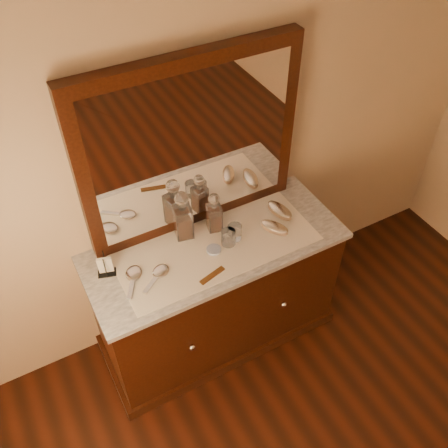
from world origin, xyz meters
The scene contains 18 objects.
dresser_cabinet centered at (0.00, 1.96, 0.41)m, with size 1.40×0.55×0.82m, color black.
dresser_plinth centered at (0.00, 1.96, 0.04)m, with size 1.46×0.59×0.08m, color black.
knob_left centered at (-0.30, 1.67, 0.45)m, with size 0.04×0.04×0.04m, color silver.
knob_right centered at (0.30, 1.67, 0.45)m, with size 0.04×0.04×0.04m, color silver.
marble_top centered at (0.00, 1.96, 0.83)m, with size 1.44×0.59×0.03m, color white.
mirror_frame centered at (0.00, 2.20, 1.35)m, with size 1.20×0.08×1.00m, color black.
mirror_glass centered at (0.00, 2.17, 1.35)m, with size 1.06×0.01×0.86m, color white.
lace_runner centered at (0.00, 1.94, 0.85)m, with size 1.10×0.45×0.00m, color white.
pin_dish centered at (-0.03, 1.92, 0.86)m, with size 0.08×0.08×0.01m, color white.
comb centered at (-0.12, 1.77, 0.86)m, with size 0.15×0.03×0.01m, color brown.
napkin_rack centered at (-0.59, 2.05, 0.91)m, with size 0.11×0.08×0.14m.
decanter_left centered at (-0.12, 2.11, 0.97)m, with size 0.11×0.11×0.31m.
decanter_right centered at (0.06, 2.07, 0.95)m, with size 0.09×0.09×0.25m.
brush_near centered at (0.34, 1.89, 0.88)m, with size 0.15×0.18×0.05m.
brush_far centered at (0.44, 1.99, 0.88)m, with size 0.11×0.19×0.05m.
hand_mirror_outer centered at (-0.48, 1.95, 0.86)m, with size 0.15×0.22×0.02m.
hand_mirror_inner centered at (-0.35, 1.91, 0.86)m, with size 0.20×0.16×0.02m.
tumblers centered at (0.09, 1.94, 0.90)m, with size 0.13×0.10×0.09m.
Camera 1 is at (-0.83, 0.33, 2.82)m, focal length 39.34 mm.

